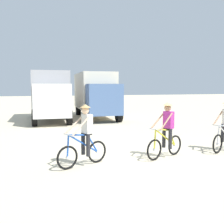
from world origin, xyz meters
TOP-DOWN VIEW (x-y plane):
  - ground_plane at (0.00, 0.00)m, footprint 120.00×120.00m
  - box_truck_grey_hauler at (-2.25, 10.56)m, footprint 2.63×6.84m
  - box_truck_cream_rv at (1.11, 10.92)m, footprint 2.70×6.86m
  - cyclist_orange_shirt at (-2.16, -0.67)m, footprint 1.62×0.79m
  - cyclist_cowboy_hat at (0.59, -0.59)m, footprint 1.63×0.78m

SIDE VIEW (x-z plane):
  - ground_plane at x=0.00m, z-range 0.00..0.00m
  - cyclist_orange_shirt at x=-2.16m, z-range -0.06..1.76m
  - cyclist_cowboy_hat at x=0.59m, z-range -0.06..1.76m
  - box_truck_grey_hauler at x=-2.25m, z-range 0.20..3.55m
  - box_truck_cream_rv at x=1.11m, z-range 0.20..3.55m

